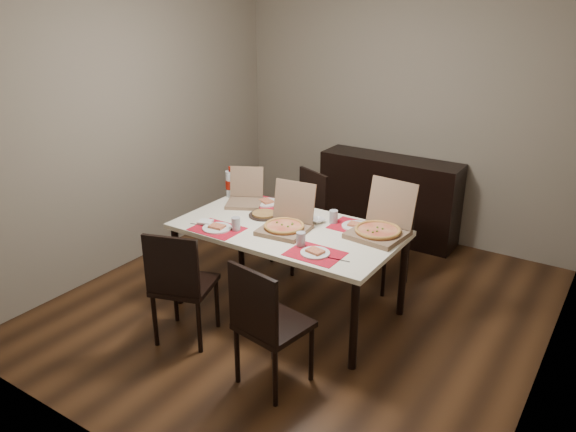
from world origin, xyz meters
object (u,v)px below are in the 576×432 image
object	(u,v)px
chair_far_left	(303,214)
chair_far_right	(386,230)
chair_near_left	(180,282)
chair_near_right	(266,322)
dip_bowl	(318,221)
soda_bottle	(231,184)
sideboard	(389,198)
dining_table	(288,235)
pizza_box_center	(286,224)

from	to	relation	value
chair_far_left	chair_far_right	xyz separation A→B (m)	(0.83, 0.09, 0.00)
chair_near_left	chair_far_left	world-z (taller)	same
chair_near_right	chair_far_right	size ratio (longest dim) A/B	1.00
dip_bowl	soda_bottle	size ratio (longest dim) A/B	0.40
sideboard	chair_near_left	xyz separation A→B (m)	(-0.48, -2.73, 0.06)
sideboard	dip_bowl	xyz separation A→B (m)	(0.07, -1.66, 0.31)
dining_table	soda_bottle	distance (m)	0.94
chair_far_left	dip_bowl	bearing A→B (deg)	-49.70
pizza_box_center	chair_near_right	bearing A→B (deg)	-64.30
dip_bowl	soda_bottle	xyz separation A→B (m)	(-1.00, 0.11, 0.11)
dining_table	chair_far_right	world-z (taller)	chair_far_right
chair_far_right	pizza_box_center	size ratio (longest dim) A/B	2.14
sideboard	soda_bottle	size ratio (longest dim) A/B	5.17
chair_near_right	dip_bowl	bearing A→B (deg)	104.37
chair_near_right	chair_far_left	size ratio (longest dim) A/B	1.00
sideboard	chair_far_right	size ratio (longest dim) A/B	1.61
sideboard	chair_near_left	bearing A→B (deg)	-100.04
sideboard	dining_table	distance (m)	1.90
dining_table	dip_bowl	bearing A→B (deg)	57.86
dining_table	soda_bottle	xyz separation A→B (m)	(-0.86, 0.34, 0.19)
sideboard	chair_far_right	bearing A→B (deg)	-67.95
chair_far_right	chair_near_right	bearing A→B (deg)	-90.72
dip_bowl	chair_far_left	bearing A→B (deg)	130.30
dining_table	chair_far_right	distance (m)	1.05
chair_near_left	chair_far_right	bearing A→B (deg)	63.71
sideboard	dip_bowl	bearing A→B (deg)	-87.64
pizza_box_center	soda_bottle	size ratio (longest dim) A/B	1.50
chair_far_left	soda_bottle	distance (m)	0.78
dining_table	chair_far_left	xyz separation A→B (m)	(-0.36, 0.83, -0.17)
chair_far_left	pizza_box_center	world-z (taller)	pizza_box_center
chair_near_right	soda_bottle	size ratio (longest dim) A/B	3.21
chair_far_right	soda_bottle	size ratio (longest dim) A/B	3.21
chair_far_left	pizza_box_center	distance (m)	1.01
sideboard	dining_table	size ratio (longest dim) A/B	0.83
chair_far_left	chair_near_left	bearing A→B (deg)	-91.51
pizza_box_center	chair_near_left	bearing A→B (deg)	-118.52
sideboard	chair_far_left	distance (m)	1.15
dining_table	pizza_box_center	world-z (taller)	pizza_box_center
chair_far_left	dip_bowl	world-z (taller)	chair_far_left
chair_far_left	soda_bottle	xyz separation A→B (m)	(-0.49, -0.49, 0.36)
sideboard	pizza_box_center	size ratio (longest dim) A/B	3.46
dining_table	pizza_box_center	size ratio (longest dim) A/B	4.15
chair_near_left	dip_bowl	distance (m)	1.23
sideboard	chair_near_right	distance (m)	2.84
chair_far_left	pizza_box_center	size ratio (longest dim) A/B	2.14
pizza_box_center	dip_bowl	xyz separation A→B (m)	(0.12, 0.29, -0.04)
chair_far_left	pizza_box_center	bearing A→B (deg)	-66.58
chair_far_left	soda_bottle	world-z (taller)	soda_bottle
dip_bowl	sideboard	bearing A→B (deg)	92.36
sideboard	dining_table	world-z (taller)	sideboard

